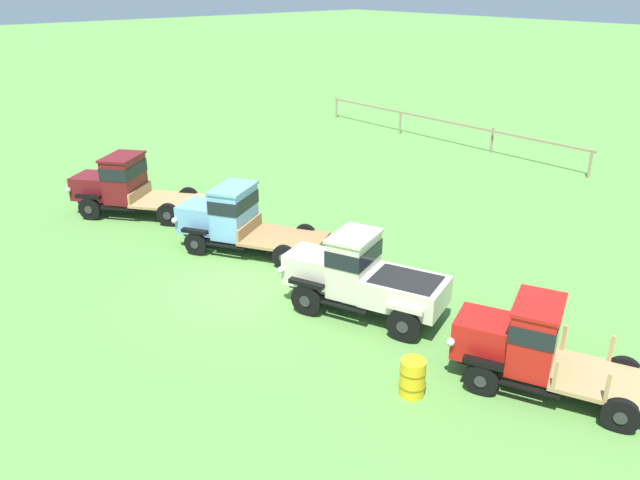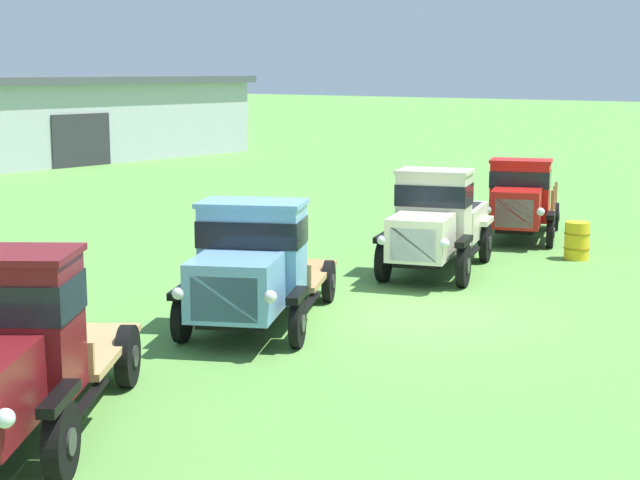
% 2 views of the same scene
% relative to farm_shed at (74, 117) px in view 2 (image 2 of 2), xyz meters
% --- Properties ---
extents(ground_plane, '(240.00, 240.00, 0.00)m').
position_rel_farm_shed_xyz_m(ground_plane, '(-15.87, -31.05, -2.05)').
color(ground_plane, '#5B9342').
extents(farm_shed, '(17.70, 8.57, 4.06)m').
position_rel_farm_shed_xyz_m(farm_shed, '(0.00, 0.00, 0.00)').
color(farm_shed, '#B2B7BC').
rests_on(farm_shed, ground).
extents(vintage_truck_second_in_line, '(5.27, 4.03, 2.21)m').
position_rel_farm_shed_xyz_m(vintage_truck_second_in_line, '(-18.67, -29.58, -0.93)').
color(vintage_truck_second_in_line, black).
rests_on(vintage_truck_second_in_line, ground).
extents(vintage_truck_midrow_center, '(4.80, 3.11, 2.28)m').
position_rel_farm_shed_xyz_m(vintage_truck_midrow_center, '(-12.60, -29.38, -0.93)').
color(vintage_truck_midrow_center, black).
rests_on(vintage_truck_midrow_center, ground).
extents(vintage_truck_far_side, '(4.73, 3.23, 2.10)m').
position_rel_farm_shed_xyz_m(vintage_truck_far_side, '(-7.83, -28.88, -0.99)').
color(vintage_truck_far_side, black).
rests_on(vintage_truck_far_side, ground).
extents(oil_drum_beside_row, '(0.60, 0.60, 0.88)m').
position_rel_farm_shed_xyz_m(oil_drum_beside_row, '(-9.23, -31.12, -1.61)').
color(oil_drum_beside_row, gold).
rests_on(oil_drum_beside_row, ground).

